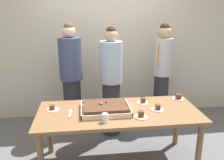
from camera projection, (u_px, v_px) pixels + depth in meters
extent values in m
cube|color=beige|center=(106.00, 33.00, 4.16)|extent=(8.00, 0.12, 3.00)
cube|color=brown|center=(119.00, 112.00, 2.87)|extent=(1.96, 0.84, 0.04)
cylinder|color=brown|center=(199.00, 149.00, 2.76)|extent=(0.07, 0.07, 0.69)
cylinder|color=brown|center=(49.00, 130.00, 3.20)|extent=(0.07, 0.07, 0.69)
cylinder|color=brown|center=(177.00, 122.00, 3.41)|extent=(0.07, 0.07, 0.69)
cube|color=beige|center=(105.00, 111.00, 2.86)|extent=(0.58, 0.46, 0.01)
cube|color=beige|center=(107.00, 117.00, 2.64)|extent=(0.58, 0.01, 0.05)
cube|color=beige|center=(104.00, 101.00, 3.06)|extent=(0.58, 0.01, 0.05)
cube|color=beige|center=(81.00, 110.00, 2.82)|extent=(0.01, 0.46, 0.05)
cube|color=beige|center=(129.00, 107.00, 2.88)|extent=(0.01, 0.46, 0.05)
cube|color=#4C2D1E|center=(105.00, 107.00, 2.85)|extent=(0.51, 0.39, 0.08)
sphere|color=#2D84E0|center=(102.00, 104.00, 2.83)|extent=(0.03, 0.03, 0.03)
sphere|color=purple|center=(101.00, 103.00, 2.84)|extent=(0.03, 0.03, 0.03)
sphere|color=red|center=(106.00, 102.00, 2.89)|extent=(0.03, 0.03, 0.03)
sphere|color=#2D84E0|center=(100.00, 104.00, 2.84)|extent=(0.03, 0.03, 0.03)
cylinder|color=white|center=(143.00, 103.00, 3.10)|extent=(0.15, 0.15, 0.01)
cube|color=#4C2D1E|center=(143.00, 100.00, 3.09)|extent=(0.05, 0.06, 0.06)
cylinder|color=white|center=(53.00, 110.00, 2.89)|extent=(0.15, 0.15, 0.01)
cube|color=#4C2D1E|center=(52.00, 107.00, 2.88)|extent=(0.06, 0.06, 0.05)
cylinder|color=white|center=(157.00, 110.00, 2.89)|extent=(0.15, 0.15, 0.01)
cube|color=#4C2D1E|center=(158.00, 107.00, 2.88)|extent=(0.05, 0.06, 0.06)
cylinder|color=white|center=(178.00, 99.00, 3.23)|extent=(0.15, 0.15, 0.01)
cube|color=#4C2D1E|center=(178.00, 97.00, 3.21)|extent=(0.06, 0.07, 0.06)
cylinder|color=white|center=(141.00, 117.00, 2.69)|extent=(0.15, 0.15, 0.01)
cube|color=#4C2D1E|center=(141.00, 114.00, 2.68)|extent=(0.06, 0.05, 0.07)
cylinder|color=white|center=(105.00, 118.00, 2.57)|extent=(0.07, 0.07, 0.10)
cube|color=silver|center=(70.00, 113.00, 2.80)|extent=(0.03, 0.20, 0.01)
cylinder|color=#28282D|center=(73.00, 105.00, 3.77)|extent=(0.28, 0.28, 0.87)
cylinder|color=#384266|center=(70.00, 59.00, 3.55)|extent=(0.34, 0.34, 0.64)
sphere|color=beige|center=(69.00, 31.00, 3.43)|extent=(0.19, 0.19, 0.19)
sphere|color=brown|center=(69.00, 28.00, 3.42)|extent=(0.15, 0.15, 0.15)
cylinder|color=#28282D|center=(160.00, 98.00, 4.10)|extent=(0.25, 0.25, 0.85)
cylinder|color=#B2B2B7|center=(163.00, 57.00, 3.89)|extent=(0.31, 0.31, 0.62)
cube|color=orange|center=(159.00, 56.00, 3.77)|extent=(0.04, 0.02, 0.39)
sphere|color=tan|center=(165.00, 32.00, 3.77)|extent=(0.21, 0.21, 0.21)
sphere|color=black|center=(165.00, 28.00, 3.75)|extent=(0.16, 0.16, 0.16)
cylinder|color=#28282D|center=(111.00, 108.00, 3.70)|extent=(0.27, 0.27, 0.85)
cylinder|color=#93ADCC|center=(111.00, 62.00, 3.48)|extent=(0.33, 0.33, 0.61)
sphere|color=tan|center=(111.00, 35.00, 3.37)|extent=(0.19, 0.19, 0.19)
sphere|color=black|center=(111.00, 31.00, 3.35)|extent=(0.15, 0.15, 0.15)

